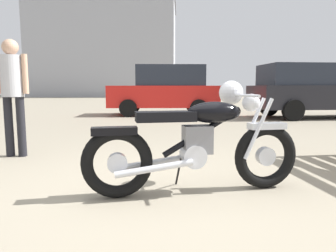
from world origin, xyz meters
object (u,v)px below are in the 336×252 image
silver_sedan_mid (322,89)px  bystander (13,86)px  vintage_motorcycle (200,141)px  blue_hatchback_right (166,90)px

silver_sedan_mid → bystander: bearing=-146.6°
vintage_motorcycle → bystander: bystander is taller
bystander → blue_hatchback_right: size_ratio=0.42×
blue_hatchback_right → bystander: bearing=71.4°
blue_hatchback_right → silver_sedan_mid: (5.07, -1.35, 0.02)m
bystander → silver_sedan_mid: (7.53, 5.37, -0.08)m
vintage_motorcycle → blue_hatchback_right: 8.38m
blue_hatchback_right → silver_sedan_mid: blue_hatchback_right is taller
blue_hatchback_right → silver_sedan_mid: size_ratio=0.83×
silver_sedan_mid → vintage_motorcycle: bearing=-128.2°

